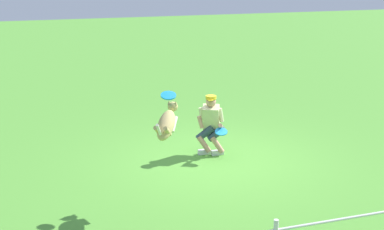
{
  "coord_description": "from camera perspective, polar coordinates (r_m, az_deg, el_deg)",
  "views": [
    {
      "loc": [
        3.68,
        9.54,
        3.91
      ],
      "look_at": [
        0.74,
        0.59,
        1.21
      ],
      "focal_mm": 49.96,
      "sensor_mm": 36.0,
      "label": 1
    }
  ],
  "objects": [
    {
      "name": "ground_plane",
      "position": [
        10.94,
        2.71,
        -4.98
      ],
      "size": [
        60.0,
        60.0,
        0.0
      ],
      "primitive_type": "plane",
      "color": "#539B36"
    },
    {
      "name": "frisbee_held",
      "position": [
        10.83,
        3.13,
        -1.79
      ],
      "size": [
        0.33,
        0.32,
        0.13
      ],
      "primitive_type": "cylinder",
      "rotation": [
        -0.21,
        -0.25,
        5.11
      ],
      "color": "#2698E0",
      "rests_on": "person"
    },
    {
      "name": "dog",
      "position": [
        8.52,
        -2.7,
        -0.89
      ],
      "size": [
        0.62,
        0.95,
        0.57
      ],
      "rotation": [
        0.0,
        0.0,
        4.17
      ],
      "color": "tan"
    },
    {
      "name": "frisbee_flying",
      "position": [
        8.58,
        -2.53,
        2.11
      ],
      "size": [
        0.35,
        0.34,
        0.13
      ],
      "primitive_type": "cylinder",
      "rotation": [
        0.23,
        0.22,
        2.16
      ],
      "color": "#1B96E0"
    },
    {
      "name": "person",
      "position": [
        11.12,
        2.05,
        -0.84
      ],
      "size": [
        0.64,
        0.7,
        1.29
      ],
      "rotation": [
        0.0,
        0.0,
        1.11
      ],
      "color": "silver",
      "rests_on": "ground_plane"
    }
  ]
}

